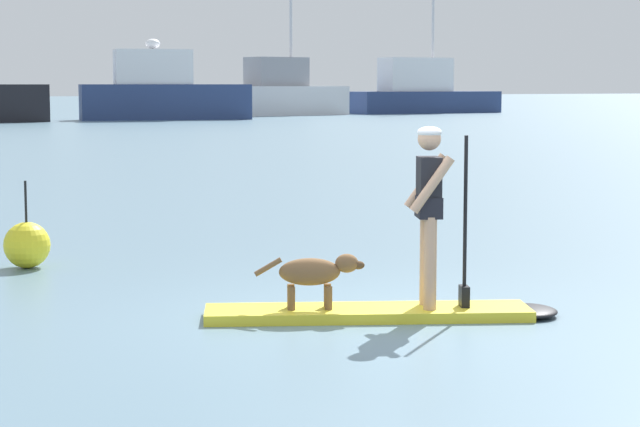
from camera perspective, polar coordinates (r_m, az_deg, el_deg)
ground_plane at (r=11.07m, az=2.36°, el=-5.15°), size 400.00×400.00×0.00m
paddleboard at (r=11.08m, az=3.53°, el=-4.88°), size 3.34×1.92×0.10m
person_paddler at (r=10.98m, az=5.44°, el=0.54°), size 0.68×0.60×1.72m
dog at (r=10.95m, az=-0.25°, el=-2.93°), size 0.99×0.49×0.52m
moored_boat_outer at (r=73.04m, az=-7.74°, el=5.88°), size 10.75×4.60×4.98m
moored_boat_starboard at (r=82.75m, az=-1.82°, el=5.93°), size 9.44×4.43×12.99m
moored_boat_port at (r=89.22m, az=5.04°, el=5.94°), size 12.08×3.23×12.22m
marker_buoy at (r=14.42m, az=-14.19°, el=-1.51°), size 0.56×0.56×1.06m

